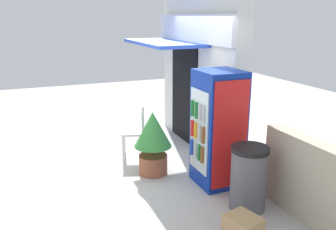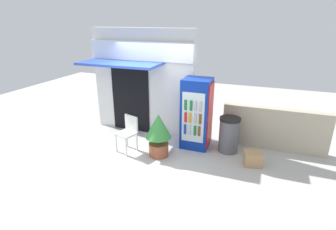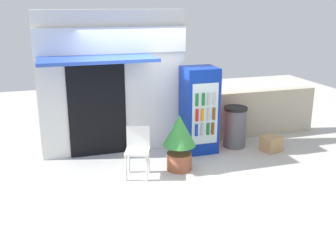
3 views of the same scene
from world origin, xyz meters
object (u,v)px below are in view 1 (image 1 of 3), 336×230
drink_cooler (218,129)px  cardboard_box (243,229)px  plastic_chair (137,129)px  trash_bin (249,178)px  potted_plant_near_shop (153,138)px

drink_cooler → cardboard_box: size_ratio=4.75×
plastic_chair → cardboard_box: 2.95m
trash_bin → cardboard_box: bearing=-38.0°
plastic_chair → trash_bin: size_ratio=1.01×
trash_bin → plastic_chair: bearing=-160.4°
plastic_chair → cardboard_box: size_ratio=2.39×
cardboard_box → drink_cooler: bearing=162.1°
trash_bin → cardboard_box: 0.83m
trash_bin → cardboard_box: size_ratio=2.36×
drink_cooler → potted_plant_near_shop: drink_cooler is taller
plastic_chair → trash_bin: (2.30, 0.82, -0.09)m
plastic_chair → potted_plant_near_shop: 0.78m
trash_bin → cardboard_box: (0.61, -0.48, -0.28)m
drink_cooler → trash_bin: (0.82, 0.01, -0.44)m
drink_cooler → cardboard_box: 1.67m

